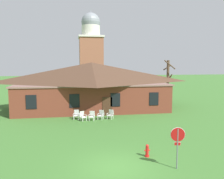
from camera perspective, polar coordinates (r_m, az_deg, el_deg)
ground_plane at (r=13.65m, az=0.91°, el=-18.70°), size 200.00×200.00×0.00m
brick_building at (r=30.25m, az=-5.06°, el=1.18°), size 18.79×10.40×5.94m
dome_tower at (r=49.27m, az=-5.22°, el=8.74°), size 5.18×5.18×17.19m
stop_sign at (r=13.34m, az=15.96°, el=-11.92°), size 0.79×0.21×2.35m
lawn_chair_by_porch at (r=24.52m, az=-8.82°, el=-6.11°), size 0.70×0.74×0.96m
lawn_chair_near_door at (r=23.76m, az=-7.28°, el=-6.49°), size 0.83×0.86×0.96m
lawn_chair_left_end at (r=23.77m, az=-5.00°, el=-6.46°), size 0.73×0.78×0.96m
lawn_chair_middle at (r=24.17m, az=-2.73°, el=-6.22°), size 0.82×0.86×0.96m
lawn_chair_right_end at (r=24.37m, az=-0.34°, el=-6.11°), size 0.85×0.87×0.96m
bare_tree_beside_building at (r=32.80m, az=13.66°, el=2.02°), size 1.68×1.74×6.29m
fire_hydrant at (r=15.03m, az=8.70°, el=-14.80°), size 0.36×0.28×0.79m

